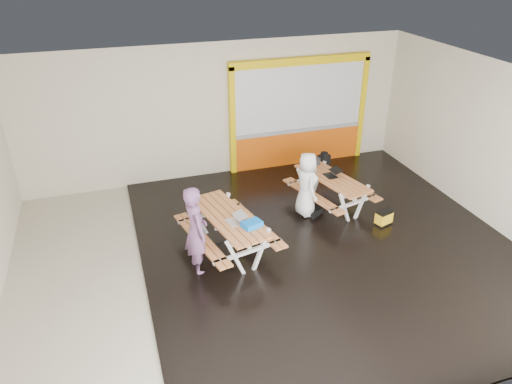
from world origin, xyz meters
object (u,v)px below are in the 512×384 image
object	(u,v)px
person_right	(307,184)
backpack	(324,161)
laptop_right	(332,174)
picnic_table_right	(331,184)
fluke_bag	(384,218)
picnic_table_left	(228,225)
toolbox	(312,162)
dark_case	(313,211)
person_left	(196,231)
laptop_left	(236,220)
blue_pouch	(252,224)

from	to	relation	value
person_right	backpack	xyz separation A→B (m)	(0.99, 1.21, -0.11)
laptop_right	backpack	world-z (taller)	backpack
picnic_table_right	fluke_bag	bearing A→B (deg)	-55.63
picnic_table_left	laptop_right	bearing A→B (deg)	21.56
picnic_table_right	toolbox	distance (m)	0.80
backpack	dark_case	xyz separation A→B (m)	(-0.81, -1.24, -0.60)
backpack	person_right	bearing A→B (deg)	-129.23
person_left	picnic_table_left	bearing A→B (deg)	-67.92
picnic_table_left	backpack	world-z (taller)	backpack
picnic_table_left	laptop_right	distance (m)	3.02
toolbox	laptop_left	bearing A→B (deg)	-140.81
picnic_table_left	picnic_table_right	xyz separation A→B (m)	(2.77, 1.04, -0.04)
toolbox	dark_case	bearing A→B (deg)	-110.03
person_right	dark_case	size ratio (longest dim) A/B	3.76
picnic_table_left	picnic_table_right	world-z (taller)	picnic_table_left
toolbox	person_left	bearing A→B (deg)	-146.72
person_left	dark_case	size ratio (longest dim) A/B	4.56
laptop_left	dark_case	bearing A→B (deg)	26.41
toolbox	fluke_bag	distance (m)	2.19
laptop_left	toolbox	size ratio (longest dim) A/B	0.98
toolbox	dark_case	distance (m)	1.28
person_left	blue_pouch	distance (m)	1.06
laptop_right	fluke_bag	distance (m)	1.54
laptop_left	toolbox	xyz separation A→B (m)	(2.48, 2.02, -0.02)
laptop_left	picnic_table_left	bearing A→B (deg)	110.25
picnic_table_left	picnic_table_right	bearing A→B (deg)	20.56
laptop_right	toolbox	bearing A→B (deg)	109.27
picnic_table_left	laptop_right	world-z (taller)	laptop_right
person_left	backpack	distance (m)	4.47
picnic_table_right	laptop_left	xyz separation A→B (m)	(-2.67, -1.30, 0.29)
picnic_table_left	person_left	bearing A→B (deg)	-150.88
laptop_left	blue_pouch	size ratio (longest dim) A/B	1.16
person_right	picnic_table_right	bearing A→B (deg)	-72.26
backpack	dark_case	size ratio (longest dim) A/B	1.22
blue_pouch	person_right	bearing A→B (deg)	38.23
picnic_table_left	fluke_bag	world-z (taller)	picnic_table_left
toolbox	fluke_bag	bearing A→B (deg)	-62.53
laptop_right	blue_pouch	size ratio (longest dim) A/B	1.12
picnic_table_left	fluke_bag	bearing A→B (deg)	-1.38
toolbox	fluke_bag	xyz separation A→B (m)	(0.96, -1.84, -0.68)
person_right	blue_pouch	xyz separation A→B (m)	(-1.70, -1.34, 0.07)
picnic_table_right	person_right	world-z (taller)	person_right
laptop_left	laptop_right	xyz separation A→B (m)	(2.71, 1.37, -0.06)
person_left	backpack	bearing A→B (deg)	-64.00
backpack	fluke_bag	xyz separation A→B (m)	(0.51, -2.12, -0.52)
person_right	dark_case	xyz separation A→B (m)	(0.18, -0.03, -0.71)
picnic_table_left	backpack	xyz separation A→B (m)	(3.03, 2.04, 0.07)
picnic_table_right	person_left	bearing A→B (deg)	-157.59
picnic_table_left	fluke_bag	size ratio (longest dim) A/B	5.63
picnic_table_left	fluke_bag	distance (m)	3.56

